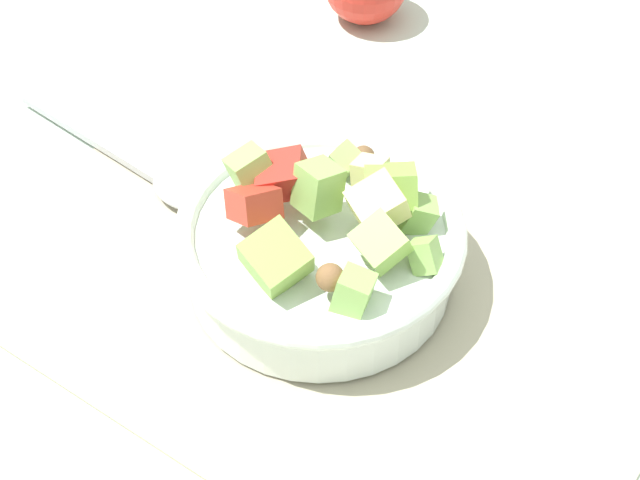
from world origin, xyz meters
TOP-DOWN VIEW (x-y plane):
  - ground_plane at (0.00, 0.00)m, footprint 2.40×2.40m
  - placemat at (0.00, 0.00)m, footprint 0.50×0.37m
  - salad_bowl at (-0.01, -0.01)m, footprint 0.21×0.21m
  - serving_spoon at (-0.19, 0.01)m, footprint 0.23×0.05m

SIDE VIEW (x-z plane):
  - ground_plane at x=0.00m, z-range 0.00..0.00m
  - placemat at x=0.00m, z-range 0.00..0.01m
  - serving_spoon at x=-0.19m, z-range 0.00..0.02m
  - salad_bowl at x=-0.01m, z-range -0.01..0.09m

